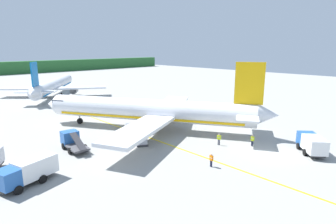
{
  "coord_description": "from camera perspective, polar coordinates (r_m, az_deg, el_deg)",
  "views": [
    {
      "loc": [
        -34.05,
        -16.72,
        14.05
      ],
      "look_at": [
        -2.8,
        16.08,
        3.51
      ],
      "focal_mm": 29.77,
      "sensor_mm": 36.0,
      "label": 1
    }
  ],
  "objects": [
    {
      "name": "apron_guide_line",
      "position": [
        43.69,
        -2.72,
        -5.67
      ],
      "size": [
        0.3,
        60.0,
        0.01
      ],
      "primitive_type": "cube",
      "color": "yellow",
      "rests_on": "ground"
    },
    {
      "name": "service_truck_baggage",
      "position": [
        33.1,
        -26.78,
        -10.69
      ],
      "size": [
        6.41,
        3.78,
        2.62
      ],
      "color": "#2659A5",
      "rests_on": "ground"
    },
    {
      "name": "airliner_mid_apron",
      "position": [
        89.06,
        -22.41,
        5.0
      ],
      "size": [
        26.87,
        31.4,
        10.64
      ],
      "color": "silver",
      "rests_on": "ground"
    },
    {
      "name": "ground",
      "position": [
        74.49,
        -15.58,
        1.66
      ],
      "size": [
        240.0,
        320.0,
        0.2
      ],
      "primitive_type": "cube",
      "color": "#999993"
    },
    {
      "name": "crew_loader_right",
      "position": [
        34.23,
        8.86,
        -9.51
      ],
      "size": [
        0.28,
        0.63,
        1.67
      ],
      "color": "#191E33",
      "rests_on": "ground"
    },
    {
      "name": "crew_loader_left",
      "position": [
        42.3,
        16.89,
        -5.43
      ],
      "size": [
        0.28,
        0.63,
        1.73
      ],
      "color": "#191E33",
      "rests_on": "ground"
    },
    {
      "name": "cargo_container_near",
      "position": [
        41.07,
        -5.45,
        -5.49
      ],
      "size": [
        2.19,
        2.19,
        2.11
      ],
      "color": "#333338",
      "rests_on": "ground"
    },
    {
      "name": "service_truck_catering",
      "position": [
        41.77,
        -19.02,
        -5.57
      ],
      "size": [
        2.73,
        5.97,
        2.5
      ],
      "color": "#2659A5",
      "rests_on": "ground"
    },
    {
      "name": "service_truck_pushback",
      "position": [
        42.47,
        27.33,
        -5.69
      ],
      "size": [
        5.5,
        5.2,
        2.51
      ],
      "color": "#2659A5",
      "rests_on": "ground"
    },
    {
      "name": "crew_marshaller",
      "position": [
        41.7,
        10.4,
        -5.34
      ],
      "size": [
        0.4,
        0.58,
        1.72
      ],
      "color": "#191E33",
      "rests_on": "ground"
    },
    {
      "name": "airliner_foreground",
      "position": [
        48.09,
        -3.39,
        0.26
      ],
      "size": [
        31.75,
        37.4,
        11.9
      ],
      "color": "white",
      "rests_on": "ground"
    }
  ]
}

